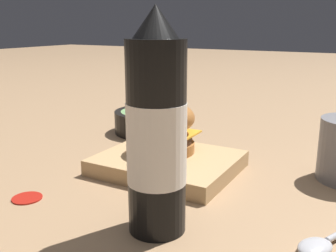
{
  "coord_description": "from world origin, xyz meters",
  "views": [
    {
      "loc": [
        0.25,
        -0.49,
        0.23
      ],
      "look_at": [
        -0.05,
        0.04,
        0.08
      ],
      "focal_mm": 42.0,
      "sensor_mm": 36.0,
      "label": 1
    }
  ],
  "objects_px": {
    "spoon": "(328,240)",
    "burger": "(166,127)",
    "serving_board": "(168,163)",
    "side_bowl": "(149,121)",
    "ketchup_bottle": "(157,134)"
  },
  "relations": [
    {
      "from": "burger",
      "to": "ketchup_bottle",
      "type": "distance_m",
      "value": 0.22
    },
    {
      "from": "serving_board",
      "to": "burger",
      "type": "xyz_separation_m",
      "value": [
        -0.01,
        0.02,
        0.06
      ]
    },
    {
      "from": "serving_board",
      "to": "ketchup_bottle",
      "type": "height_order",
      "value": "ketchup_bottle"
    },
    {
      "from": "side_bowl",
      "to": "ketchup_bottle",
      "type": "bearing_deg",
      "value": -56.8
    },
    {
      "from": "serving_board",
      "to": "ketchup_bottle",
      "type": "xyz_separation_m",
      "value": [
        0.08,
        -0.17,
        0.1
      ]
    },
    {
      "from": "burger",
      "to": "side_bowl",
      "type": "xyz_separation_m",
      "value": [
        -0.14,
        0.17,
        -0.04
      ]
    },
    {
      "from": "burger",
      "to": "spoon",
      "type": "bearing_deg",
      "value": -24.97
    },
    {
      "from": "side_bowl",
      "to": "spoon",
      "type": "relative_size",
      "value": 0.93
    },
    {
      "from": "ketchup_bottle",
      "to": "side_bowl",
      "type": "bearing_deg",
      "value": 123.2
    },
    {
      "from": "spoon",
      "to": "burger",
      "type": "bearing_deg",
      "value": -90.36
    },
    {
      "from": "serving_board",
      "to": "side_bowl",
      "type": "xyz_separation_m",
      "value": [
        -0.15,
        0.19,
        0.01
      ]
    },
    {
      "from": "ketchup_bottle",
      "to": "spoon",
      "type": "height_order",
      "value": "ketchup_bottle"
    },
    {
      "from": "serving_board",
      "to": "side_bowl",
      "type": "height_order",
      "value": "side_bowl"
    },
    {
      "from": "burger",
      "to": "ketchup_bottle",
      "type": "height_order",
      "value": "ketchup_bottle"
    },
    {
      "from": "spoon",
      "to": "serving_board",
      "type": "bearing_deg",
      "value": -88.45
    }
  ]
}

